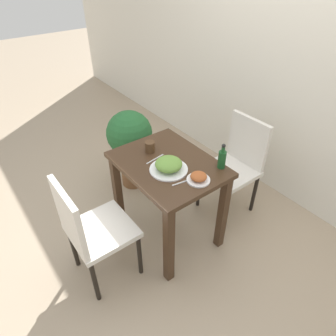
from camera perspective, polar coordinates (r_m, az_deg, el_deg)
The scene contains 12 objects.
ground_plane at distance 2.71m, azimuth 0.00°, elevation -12.10°, with size 16.00×16.00×0.00m, color tan.
wall_back at distance 2.83m, azimuth 21.98°, elevation 19.17°, with size 8.00×0.05×2.60m.
dining_table at distance 2.29m, azimuth 0.00°, elevation -2.11°, with size 0.81×0.63×0.76m.
chair_near at distance 2.12m, azimuth -14.62°, elevation -11.11°, with size 0.42×0.42×0.90m.
chair_far at distance 2.70m, azimuth 12.91°, elevation 1.18°, with size 0.42×0.42×0.90m.
food_plate at distance 2.09m, azimuth 0.12°, elevation 0.53°, with size 0.27×0.27×0.09m.
side_plate at distance 2.02m, azimuth 5.83°, elevation -1.83°, with size 0.16×0.16×0.06m.
drink_cup at distance 2.30m, azimuth -3.47°, elevation 4.09°, with size 0.08×0.08×0.08m.
sauce_bottle at distance 2.14m, azimuth 10.24°, elevation 1.78°, with size 0.06×0.06×0.20m.
fork_utensil at distance 2.23m, azimuth -2.48°, elevation 1.72°, with size 0.03×0.17×0.00m.
spoon_utensil at distance 2.02m, azimuth 3.00°, elevation -2.61°, with size 0.04×0.18×0.00m.
potted_plant_left at distance 2.92m, azimuth -7.28°, elevation 5.42°, with size 0.44×0.44×0.82m.
Camera 1 is at (1.42, -1.08, 2.04)m, focal length 32.00 mm.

